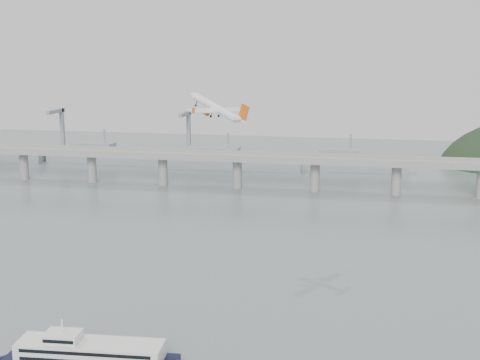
# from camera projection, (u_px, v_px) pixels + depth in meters

# --- Properties ---
(ground) EXTENTS (900.00, 900.00, 0.00)m
(ground) POSITION_uv_depth(u_px,v_px,m) (209.00, 316.00, 217.59)
(ground) COLOR slate
(ground) RESTS_ON ground
(bridge) EXTENTS (800.00, 22.00, 23.90)m
(bridge) POSITION_uv_depth(u_px,v_px,m) (282.00, 163.00, 406.48)
(bridge) COLOR gray
(bridge) RESTS_ON ground
(distant_fleet) EXTENTS (453.00, 60.90, 40.00)m
(distant_fleet) POSITION_uv_depth(u_px,v_px,m) (96.00, 156.00, 500.16)
(distant_fleet) COLOR gray
(distant_fleet) RESTS_ON ground
(ferry) EXTENTS (80.81, 17.50, 15.23)m
(ferry) POSITION_uv_depth(u_px,v_px,m) (91.00, 358.00, 179.59)
(ferry) COLOR black
(ferry) RESTS_ON ground
(airliner) EXTENTS (31.07, 29.85, 13.70)m
(airliner) POSITION_uv_depth(u_px,v_px,m) (217.00, 109.00, 268.02)
(airliner) COLOR white
(airliner) RESTS_ON ground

